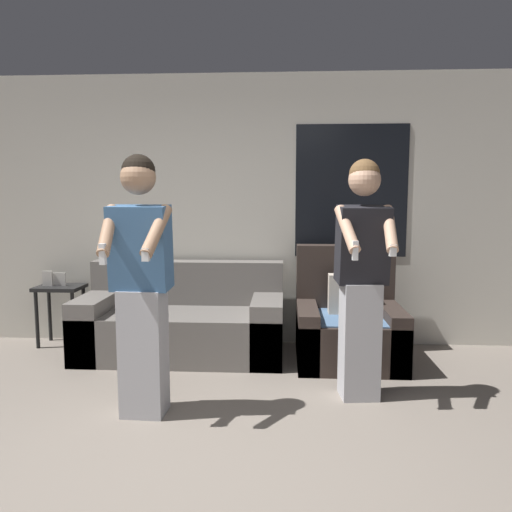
{
  "coord_description": "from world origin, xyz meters",
  "views": [
    {
      "loc": [
        0.48,
        -2.26,
        1.5
      ],
      "look_at": [
        0.28,
        1.19,
        1.09
      ],
      "focal_mm": 35.0,
      "sensor_mm": 36.0,
      "label": 1
    }
  ],
  "objects_px": {
    "armchair": "(348,325)",
    "side_table": "(60,296)",
    "person_right": "(362,275)",
    "couch": "(183,323)",
    "person_left": "(141,282)"
  },
  "relations": [
    {
      "from": "couch",
      "to": "person_right",
      "type": "height_order",
      "value": "person_right"
    },
    {
      "from": "side_table",
      "to": "person_left",
      "type": "height_order",
      "value": "person_left"
    },
    {
      "from": "side_table",
      "to": "person_right",
      "type": "height_order",
      "value": "person_right"
    },
    {
      "from": "couch",
      "to": "person_left",
      "type": "distance_m",
      "value": 1.47
    },
    {
      "from": "couch",
      "to": "person_right",
      "type": "bearing_deg",
      "value": -32.02
    },
    {
      "from": "armchair",
      "to": "person_right",
      "type": "bearing_deg",
      "value": -91.41
    },
    {
      "from": "armchair",
      "to": "side_table",
      "type": "height_order",
      "value": "armchair"
    },
    {
      "from": "side_table",
      "to": "couch",
      "type": "bearing_deg",
      "value": -10.16
    },
    {
      "from": "person_left",
      "to": "side_table",
      "type": "bearing_deg",
      "value": 129.76
    },
    {
      "from": "armchair",
      "to": "side_table",
      "type": "xyz_separation_m",
      "value": [
        -2.84,
        0.29,
        0.17
      ]
    },
    {
      "from": "armchair",
      "to": "person_right",
      "type": "height_order",
      "value": "person_right"
    },
    {
      "from": "person_right",
      "to": "person_left",
      "type": "bearing_deg",
      "value": -166.27
    },
    {
      "from": "person_left",
      "to": "person_right",
      "type": "xyz_separation_m",
      "value": [
        1.53,
        0.37,
        0.0
      ]
    },
    {
      "from": "couch",
      "to": "side_table",
      "type": "relative_size",
      "value": 2.5
    },
    {
      "from": "side_table",
      "to": "person_left",
      "type": "bearing_deg",
      "value": -50.24
    }
  ]
}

